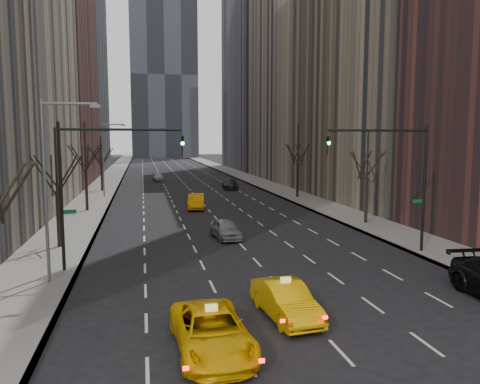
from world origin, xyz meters
TOP-DOWN VIEW (x-y plane):
  - ground at (0.00, 0.00)m, footprint 400.00×400.00m
  - sidewalk_left at (-12.25, 70.00)m, footprint 4.50×320.00m
  - sidewalk_right at (12.25, 70.00)m, footprint 4.50×320.00m
  - bld_left_far at (-21.50, 66.00)m, footprint 14.00×28.00m
  - bld_left_deep at (-21.50, 96.00)m, footprint 14.00×30.00m
  - bld_right_far at (21.50, 64.00)m, footprint 14.00×28.00m
  - bld_right_deep at (21.50, 95.00)m, footprint 14.00×30.00m
  - tree_lw_b at (-12.00, 18.00)m, footprint 3.36×3.50m
  - tree_lw_c at (-12.00, 34.00)m, footprint 3.36×3.50m
  - tree_lw_d at (-12.00, 52.00)m, footprint 3.36×3.50m
  - tree_rw_b at (12.00, 22.00)m, footprint 3.36×3.50m
  - tree_rw_c at (12.00, 40.00)m, footprint 3.36×3.50m
  - traffic_mast_left at (-9.11, 12.00)m, footprint 6.69×0.39m
  - traffic_mast_right at (9.11, 12.00)m, footprint 6.69×0.39m
  - streetlight_near at (-10.84, 10.00)m, footprint 2.83×0.22m
  - streetlight_far at (-10.84, 45.00)m, footprint 2.83×0.22m
  - taxi_suv at (-4.32, 0.97)m, footprint 2.63×5.33m
  - taxi_sedan at (-0.93, 3.39)m, footprint 2.01×4.61m
  - silver_sedan_ahead at (-0.68, 18.84)m, footprint 2.05×4.26m
  - far_taxi at (-1.17, 33.58)m, footprint 2.18×4.82m
  - far_suv_grey at (5.79, 51.68)m, footprint 2.60×5.33m
  - far_car_white at (-3.93, 66.38)m, footprint 1.90×4.08m

SIDE VIEW (x-z plane):
  - ground at x=0.00m, z-range 0.00..0.00m
  - sidewalk_left at x=-12.25m, z-range 0.00..0.15m
  - sidewalk_right at x=12.25m, z-range 0.00..0.15m
  - far_car_white at x=-3.93m, z-range 0.00..1.35m
  - silver_sedan_ahead at x=-0.68m, z-range 0.00..1.40m
  - taxi_suv at x=-4.32m, z-range 0.00..1.45m
  - taxi_sedan at x=-0.93m, z-range 0.00..1.47m
  - far_suv_grey at x=5.79m, z-range 0.00..1.49m
  - far_taxi at x=-1.17m, z-range 0.00..1.53m
  - tree_lw_d at x=-12.00m, z-range -0.12..7.24m
  - tree_lw_b at x=-12.00m, z-range -0.19..7.63m
  - tree_rw_b at x=12.00m, z-range -0.19..7.63m
  - tree_lw_c at x=-12.00m, z-range -0.33..8.41m
  - tree_rw_c at x=12.00m, z-range -0.33..8.41m
  - traffic_mast_left at x=-9.11m, z-range 1.49..9.49m
  - traffic_mast_right at x=9.11m, z-range 1.49..9.49m
  - streetlight_near at x=-10.84m, z-range 1.12..10.12m
  - streetlight_far at x=-10.84m, z-range 1.12..10.12m
  - bld_left_far at x=-21.50m, z-range 0.00..44.00m
  - bld_right_far at x=21.50m, z-range 0.00..50.00m
  - bld_right_deep at x=21.50m, z-range 0.00..58.00m
  - bld_left_deep at x=-21.50m, z-range 0.00..60.00m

